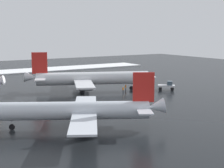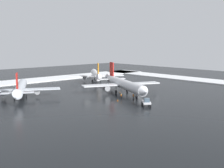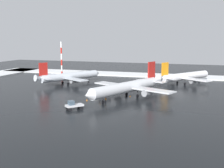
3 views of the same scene
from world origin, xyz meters
The scene contains 11 objects.
ground_plane centered at (0.00, 0.00, 0.00)m, with size 240.00×240.00×0.00m, color black.
snow_bank_far centered at (0.00, -50.00, 0.17)m, with size 152.00×16.00×0.34m, color white.
snow_bank_left centered at (-67.00, 0.00, 0.17)m, with size 14.00×116.00×0.34m, color white.
airplane_parked_portside centered at (-12.31, 5.55, 3.51)m, with size 28.79×33.95×10.61m.
airplane_far_rear centered at (17.93, -13.79, 3.11)m, with size 24.79×29.03×9.42m.
airplane_foreground_jet centered at (-27.21, -28.28, 3.12)m, with size 23.73×27.57×9.44m.
pushback_tug centered at (-2.63, 24.39, 1.28)m, with size 4.69×4.91×2.50m.
ground_crew_beside_wing centered at (-7.99, 14.22, 0.97)m, with size 0.36×0.36×1.71m.
ground_crew_by_nose_gear centered at (-5.12, 11.48, 0.97)m, with size 0.36×0.36×1.71m.
traffic_cone_near_nose centered at (-1.67, 13.36, 0.28)m, with size 0.36×0.36×0.55m, color orange.
traffic_cone_mid_line centered at (-12.47, 3.35, 0.28)m, with size 0.36×0.36×0.55m, color orange.
Camera 2 is at (58.85, 76.06, 18.07)m, focal length 45.00 mm.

